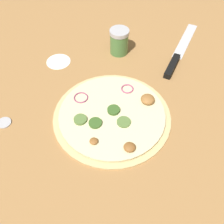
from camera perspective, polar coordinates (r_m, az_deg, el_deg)
ground_plane at (r=0.68m, az=-0.00°, el=-1.00°), size 3.00×3.00×0.00m
pizza at (r=0.67m, az=0.12°, el=-0.65°), size 0.30×0.30×0.03m
knife at (r=0.86m, az=13.82°, el=11.39°), size 0.31×0.03×0.02m
spice_jar at (r=0.84m, az=1.57°, el=15.12°), size 0.06×0.06×0.08m
loose_cap at (r=0.72m, az=-22.45°, el=-2.09°), size 0.04×0.04×0.01m
flour_patch at (r=0.85m, az=-11.58°, el=10.73°), size 0.07×0.07×0.00m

